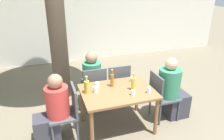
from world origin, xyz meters
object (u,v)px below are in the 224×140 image
patio_chair_1 (161,94)px  drinking_glass_4 (132,79)px  patio_chair_3 (118,83)px  oil_cruet_0 (87,87)px  patio_chair_2 (94,86)px  person_seated_2 (91,81)px  amber_bottle_1 (112,80)px  person_seated_1 (172,91)px  drinking_glass_0 (95,90)px  dining_table_front (118,95)px  patio_chair_0 (68,110)px  drinking_glass_3 (133,93)px  drinking_glass_2 (149,90)px  oil_cruet_2 (133,84)px  drinking_glass_1 (97,85)px  person_seated_0 (53,113)px

patio_chair_1 → drinking_glass_4: (-0.47, 0.25, 0.25)m
patio_chair_3 → oil_cruet_0: size_ratio=3.09×
patio_chair_1 → patio_chair_2: (-1.07, 0.68, 0.00)m
person_seated_2 → amber_bottle_1: size_ratio=3.73×
oil_cruet_0 → patio_chair_2: bearing=66.6°
person_seated_1 → drinking_glass_0: person_seated_1 is taller
oil_cruet_0 → person_seated_2: bearing=72.8°
dining_table_front → drinking_glass_0: (-0.36, 0.06, 0.14)m
patio_chair_0 → person_seated_1: 1.90m
patio_chair_1 → drinking_glass_3: 0.74m
dining_table_front → oil_cruet_0: oil_cruet_0 is taller
patio_chair_3 → drinking_glass_2: patio_chair_3 is taller
oil_cruet_2 → drinking_glass_4: 0.33m
dining_table_front → person_seated_2: 0.95m
drinking_glass_0 → drinking_glass_1: 0.17m
amber_bottle_1 → drinking_glass_2: bearing=-40.0°
drinking_glass_1 → dining_table_front: bearing=-36.8°
oil_cruet_0 → drinking_glass_1: (0.21, 0.14, -0.07)m
drinking_glass_2 → drinking_glass_1: bearing=148.3°
person_seated_0 → amber_bottle_1: bearing=99.5°
drinking_glass_0 → drinking_glass_1: size_ratio=1.04×
patio_chair_3 → drinking_glass_3: (-0.06, -0.90, 0.26)m
patio_chair_2 → drinking_glass_4: (0.60, -0.43, 0.25)m
oil_cruet_0 → oil_cruet_2: 0.76m
patio_chair_2 → drinking_glass_0: size_ratio=9.59×
patio_chair_3 → oil_cruet_2: (0.01, -0.73, 0.33)m
person_seated_0 → drinking_glass_2: 1.56m
oil_cruet_0 → patio_chair_0: bearing=-166.6°
patio_chair_3 → person_seated_1: bearing=140.7°
patio_chair_2 → person_seated_1: size_ratio=0.76×
person_seated_1 → person_seated_0: bearing=90.0°
person_seated_0 → drinking_glass_3: bearing=79.8°
patio_chair_1 → drinking_glass_0: bearing=87.1°
dining_table_front → person_seated_0: person_seated_0 is taller
drinking_glass_1 → drinking_glass_2: drinking_glass_2 is taller
drinking_glass_0 → drinking_glass_4: (0.72, 0.19, -0.01)m
person_seated_0 → oil_cruet_2: 1.36m
patio_chair_0 → patio_chair_2: same height
dining_table_front → drinking_glass_2: drinking_glass_2 is taller
dining_table_front → person_seated_1: bearing=-0.0°
patio_chair_2 → person_seated_1: person_seated_1 is taller
patio_chair_1 → person_seated_2: (-1.07, 0.91, 0.01)m
dining_table_front → drinking_glass_4: (0.36, 0.25, 0.13)m
patio_chair_2 → oil_cruet_2: oil_cruet_2 is taller
patio_chair_1 → person_seated_2: bearing=49.7°
drinking_glass_3 → person_seated_1: bearing=14.2°
patio_chair_1 → drinking_glass_3: (-0.66, -0.22, 0.26)m
patio_chair_3 → person_seated_2: (-0.48, 0.24, 0.01)m
patio_chair_2 → patio_chair_3: bearing=-180.0°
patio_chair_1 → drinking_glass_2: 0.52m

